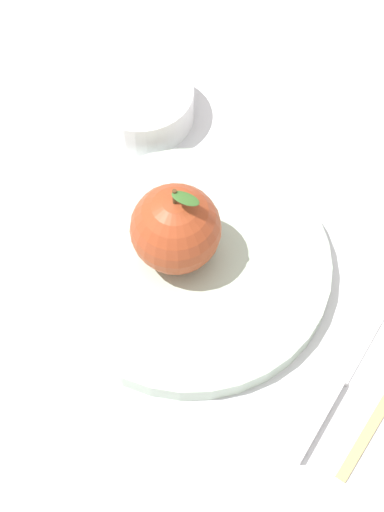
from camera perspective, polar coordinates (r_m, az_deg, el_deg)
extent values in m
plane|color=silver|center=(0.72, 0.99, -1.47)|extent=(2.40, 2.40, 0.00)
cylinder|color=#B2C6B2|center=(0.71, 0.00, -0.43)|extent=(0.26, 0.26, 0.02)
torus|color=#B2C6B2|center=(0.71, 0.00, -0.20)|extent=(0.26, 0.26, 0.01)
sphere|color=#9E3D1E|center=(0.67, -1.18, 2.05)|extent=(0.08, 0.08, 0.08)
cylinder|color=#4C3319|center=(0.63, -1.25, 4.36)|extent=(0.00, 0.00, 0.02)
ellipsoid|color=#386628|center=(0.63, -0.45, 4.29)|extent=(0.03, 0.02, 0.01)
cylinder|color=white|center=(0.82, -3.74, 11.11)|extent=(0.11, 0.11, 0.04)
torus|color=white|center=(0.81, -3.81, 11.85)|extent=(0.11, 0.11, 0.01)
cylinder|color=#BBBBBD|center=(0.81, -3.80, 11.76)|extent=(0.09, 0.09, 0.01)
cube|color=silver|center=(0.71, 13.23, -4.28)|extent=(0.03, 0.15, 0.00)
cube|color=silver|center=(0.66, 9.08, -11.68)|extent=(0.02, 0.08, 0.01)
cube|color=#D8B766|center=(0.68, 13.50, -11.28)|extent=(0.03, 0.13, 0.01)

